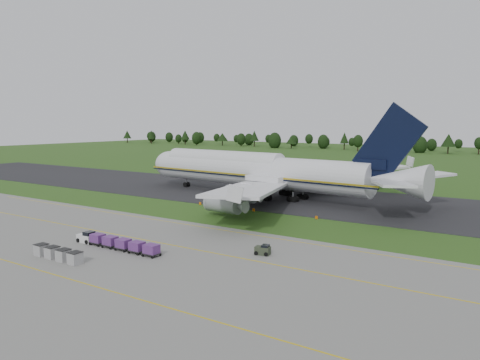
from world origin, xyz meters
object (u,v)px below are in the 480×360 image
Objects in this scene: utility_cart at (263,251)px; aircraft at (260,171)px; baggage_train at (115,243)px; uld_row at (58,254)px; edge_markers at (254,210)px.

aircraft is at bearing 121.52° from utility_cart.
utility_cart is (27.02, -44.05, -5.71)m from aircraft.
aircraft is 4.93× the size of baggage_train.
uld_row is at bearing -105.56° from baggage_train.
baggage_train reaches higher than utility_cart.
uld_row reaches higher than utility_cart.
utility_cart reaches higher than edge_markers.
baggage_train is (7.65, -53.06, -5.38)m from aircraft.
aircraft is at bearing 117.70° from edge_markers.
baggage_train is 8.22m from uld_row.
baggage_train is 35.29m from edge_markers.
utility_cart is 31.63m from edge_markers.
aircraft is 8.98× the size of uld_row.
aircraft is 35.18× the size of utility_cart.
edge_markers is (3.91, 43.17, -0.58)m from uld_row.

